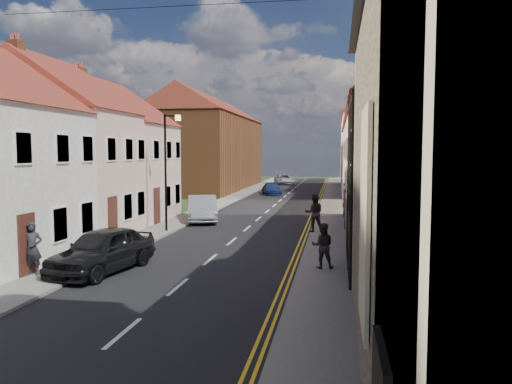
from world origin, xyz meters
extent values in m
cube|color=black|center=(0.00, 30.00, 0.01)|extent=(7.00, 90.00, 0.02)
cube|color=gray|center=(-4.40, 30.00, 0.06)|extent=(1.80, 90.00, 0.12)
cube|color=gray|center=(4.40, 30.00, 0.06)|extent=(1.80, 90.00, 0.12)
cube|color=white|center=(9.30, 12.70, 3.00)|extent=(8.00, 5.00, 6.00)
cube|color=brown|center=(9.30, 10.80, 8.20)|extent=(0.60, 0.60, 1.60)
cube|color=#B7B3AC|center=(9.30, 18.10, 3.00)|extent=(8.00, 5.80, 6.00)
cube|color=brown|center=(9.30, 15.80, 8.20)|extent=(0.60, 0.60, 1.60)
cube|color=white|center=(9.30, 23.50, 3.00)|extent=(8.00, 5.00, 6.00)
cube|color=brown|center=(9.30, 21.60, 8.20)|extent=(0.60, 0.60, 1.60)
cube|color=beige|center=(9.30, 28.90, 3.00)|extent=(8.00, 5.80, 6.00)
cube|color=brown|center=(9.30, 26.60, 8.20)|extent=(0.60, 0.60, 1.60)
cube|color=beige|center=(9.30, 34.30, 3.00)|extent=(8.00, 5.00, 6.00)
cube|color=brown|center=(9.30, 32.40, 8.20)|extent=(0.60, 0.60, 1.60)
cube|color=white|center=(9.30, 39.70, 3.00)|extent=(8.00, 5.80, 6.00)
cube|color=brown|center=(9.30, 37.40, 8.20)|extent=(0.60, 0.60, 1.60)
cube|color=beige|center=(-9.30, 18.05, 3.05)|extent=(8.00, 5.50, 6.10)
cube|color=brown|center=(-9.30, 15.90, 8.30)|extent=(0.60, 0.60, 1.60)
cube|color=beige|center=(-9.30, 23.85, 2.90)|extent=(8.00, 6.10, 5.80)
cube|color=brown|center=(-9.30, 21.40, 8.00)|extent=(0.60, 0.60, 1.60)
cube|color=white|center=(9.30, 55.00, 4.00)|extent=(8.00, 24.00, 8.00)
cube|color=brown|center=(-9.30, 50.00, 4.00)|extent=(8.00, 24.00, 8.00)
cylinder|color=black|center=(-3.90, 20.00, 3.12)|extent=(0.12, 0.12, 6.00)
cube|color=black|center=(-3.55, 20.00, 6.02)|extent=(0.70, 0.08, 0.08)
cube|color=#FFD899|center=(-3.20, 20.00, 5.92)|extent=(0.25, 0.15, 0.28)
imported|color=black|center=(-3.20, 11.48, 0.78)|extent=(2.62, 4.85, 1.57)
imported|color=#999CA0|center=(-3.20, 24.46, 0.79)|extent=(2.95, 5.06, 1.58)
imported|color=navy|center=(-1.50, 43.76, 0.57)|extent=(2.63, 4.25, 1.15)
imported|color=silver|center=(-1.96, 59.40, 0.65)|extent=(3.29, 5.09, 1.30)
imported|color=#222328|center=(-5.10, 10.30, 1.01)|extent=(0.74, 0.59, 1.77)
imported|color=black|center=(4.36, 12.80, 0.92)|extent=(0.82, 0.66, 1.60)
imported|color=black|center=(3.70, 20.80, 1.09)|extent=(1.03, 0.85, 1.94)
camera|label=1|loc=(4.84, -4.57, 4.19)|focal=35.00mm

